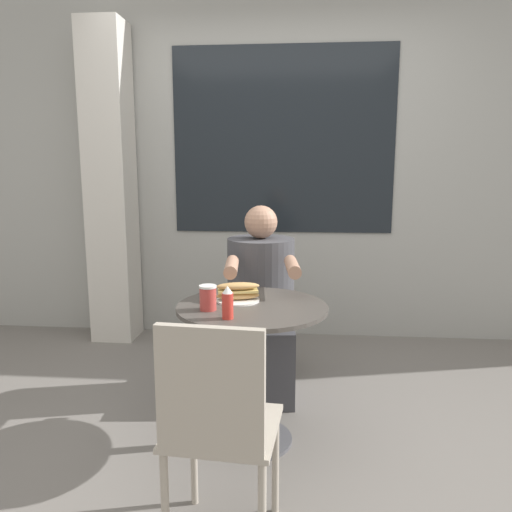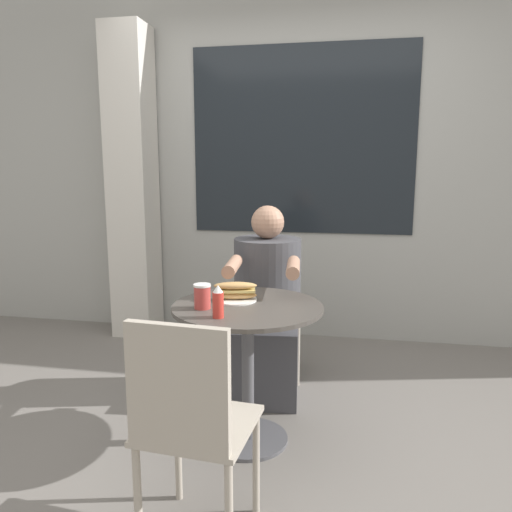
# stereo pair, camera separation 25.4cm
# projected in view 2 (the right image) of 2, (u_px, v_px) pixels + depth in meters

# --- Properties ---
(ground_plane) EXTENTS (8.00, 8.00, 0.00)m
(ground_plane) POSITION_uv_depth(u_px,v_px,m) (248.00, 440.00, 2.50)
(ground_plane) COLOR slate
(storefront_wall) EXTENTS (8.00, 0.09, 2.80)m
(storefront_wall) POSITION_uv_depth(u_px,v_px,m) (291.00, 160.00, 3.87)
(storefront_wall) COLOR #9E9E99
(storefront_wall) RESTS_ON ground_plane
(lattice_pillar) EXTENTS (0.32, 0.32, 2.40)m
(lattice_pillar) POSITION_uv_depth(u_px,v_px,m) (133.00, 186.00, 3.92)
(lattice_pillar) COLOR beige
(lattice_pillar) RESTS_ON ground_plane
(cafe_table) EXTENTS (0.72, 0.72, 0.70)m
(cafe_table) POSITION_uv_depth(u_px,v_px,m) (248.00, 342.00, 2.41)
(cafe_table) COLOR #47423D
(cafe_table) RESTS_ON ground_plane
(diner_chair) EXTENTS (0.41, 0.41, 0.87)m
(diner_chair) POSITION_uv_depth(u_px,v_px,m) (274.00, 294.00, 3.30)
(diner_chair) COLOR #ADA393
(diner_chair) RESTS_ON ground_plane
(seated_diner) EXTENTS (0.44, 0.73, 1.13)m
(seated_diner) POSITION_uv_depth(u_px,v_px,m) (267.00, 315.00, 2.96)
(seated_diner) COLOR #424247
(seated_diner) RESTS_ON ground_plane
(empty_chair_across) EXTENTS (0.41, 0.41, 0.87)m
(empty_chair_across) POSITION_uv_depth(u_px,v_px,m) (189.00, 416.00, 1.68)
(empty_chair_across) COLOR #ADA393
(empty_chair_across) RESTS_ON ground_plane
(sandwich_on_plate) EXTENTS (0.22, 0.21, 0.09)m
(sandwich_on_plate) POSITION_uv_depth(u_px,v_px,m) (235.00, 293.00, 2.45)
(sandwich_on_plate) COLOR white
(sandwich_on_plate) RESTS_ON cafe_table
(drink_cup) EXTENTS (0.08, 0.08, 0.12)m
(drink_cup) POSITION_uv_depth(u_px,v_px,m) (202.00, 296.00, 2.31)
(drink_cup) COLOR #B73D38
(drink_cup) RESTS_ON cafe_table
(condiment_bottle) EXTENTS (0.05, 0.05, 0.15)m
(condiment_bottle) POSITION_uv_depth(u_px,v_px,m) (218.00, 302.00, 2.17)
(condiment_bottle) COLOR red
(condiment_bottle) RESTS_ON cafe_table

